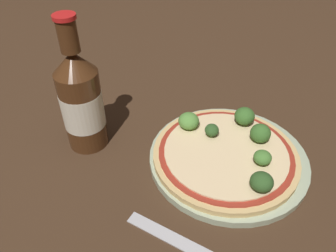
{
  "coord_description": "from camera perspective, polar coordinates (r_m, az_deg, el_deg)",
  "views": [
    {
      "loc": [
        -0.35,
        -0.18,
        0.39
      ],
      "look_at": [
        -0.04,
        0.07,
        0.06
      ],
      "focal_mm": 35.0,
      "sensor_mm": 36.0,
      "label": 1
    }
  ],
  "objects": [
    {
      "name": "broccoli_floret_3",
      "position": [
        0.56,
        15.8,
        -1.21
      ],
      "size": [
        0.03,
        0.03,
        0.03
      ],
      "color": "#7A9E5B",
      "rests_on": "pizza"
    },
    {
      "name": "broccoli_floret_5",
      "position": [
        0.52,
        16.14,
        -5.3
      ],
      "size": [
        0.03,
        0.03,
        0.02
      ],
      "color": "#7A9E5B",
      "rests_on": "pizza"
    },
    {
      "name": "pizza",
      "position": [
        0.54,
        9.97,
        -4.83
      ],
      "size": [
        0.24,
        0.24,
        0.01
      ],
      "color": "tan",
      "rests_on": "plate"
    },
    {
      "name": "fork",
      "position": [
        0.45,
        2.46,
        -19.66
      ],
      "size": [
        0.04,
        0.17,
        0.0
      ],
      "rotation": [
        0.0,
        0.0,
        1.72
      ],
      "color": "#B2B2B7",
      "rests_on": "ground_plane"
    },
    {
      "name": "broccoli_floret_1",
      "position": [
        0.59,
        13.21,
        1.69
      ],
      "size": [
        0.04,
        0.04,
        0.03
      ],
      "color": "#7A9E5B",
      "rests_on": "pizza"
    },
    {
      "name": "broccoli_floret_0",
      "position": [
        0.55,
        7.63,
        -0.72
      ],
      "size": [
        0.02,
        0.02,
        0.02
      ],
      "color": "#7A9E5B",
      "rests_on": "pizza"
    },
    {
      "name": "ground_plane",
      "position": [
        0.55,
        8.27,
        -6.1
      ],
      "size": [
        3.0,
        3.0,
        0.0
      ],
      "primitive_type": "plane",
      "color": "#3D2819"
    },
    {
      "name": "plate",
      "position": [
        0.55,
        10.38,
        -5.49
      ],
      "size": [
        0.26,
        0.26,
        0.01
      ],
      "color": "#A3B293",
      "rests_on": "ground_plane"
    },
    {
      "name": "beer_bottle",
      "position": [
        0.55,
        -14.88,
        4.28
      ],
      "size": [
        0.07,
        0.07,
        0.23
      ],
      "color": "#472814",
      "rests_on": "ground_plane"
    },
    {
      "name": "broccoli_floret_4",
      "position": [
        0.48,
        16.0,
        -9.35
      ],
      "size": [
        0.03,
        0.03,
        0.03
      ],
      "color": "#7A9E5B",
      "rests_on": "pizza"
    },
    {
      "name": "broccoli_floret_2",
      "position": [
        0.57,
        3.62,
        0.89
      ],
      "size": [
        0.04,
        0.04,
        0.03
      ],
      "color": "#7A9E5B",
      "rests_on": "pizza"
    }
  ]
}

